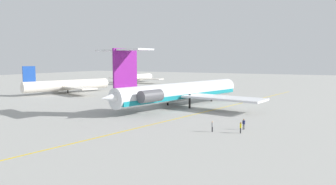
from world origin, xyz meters
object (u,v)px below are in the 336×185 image
airliner_mid_left (70,85)px  main_jetliner (179,92)px  airliner_mid_right (136,78)px  ground_crew_portside (244,123)px  safety_cone_nose (174,92)px  ground_crew_near_nose (241,126)px  ground_crew_near_tail (212,125)px

airliner_mid_left → main_jetliner: bearing=-84.3°
airliner_mid_right → airliner_mid_left: bearing=-174.4°
ground_crew_portside → safety_cone_nose: (47.45, 36.58, -0.88)m
ground_crew_near_nose → ground_crew_near_tail: size_ratio=1.00×
airliner_mid_left → ground_crew_near_nose: size_ratio=17.50×
airliner_mid_left → ground_crew_near_nose: bearing=-95.8°
ground_crew_near_tail → safety_cone_nose: ground_crew_near_tail is taller
airliner_mid_left → ground_crew_near_tail: size_ratio=17.53×
ground_crew_portside → safety_cone_nose: size_ratio=3.32×
airliner_mid_right → ground_crew_near_nose: airliner_mid_right is taller
airliner_mid_right → ground_crew_near_nose: bearing=-139.7°
airliner_mid_left → safety_cone_nose: 37.10m
main_jetliner → ground_crew_portside: main_jetliner is taller
main_jetliner → ground_crew_portside: bearing=-115.9°
ground_crew_near_tail → safety_cone_nose: size_ratio=3.29×
main_jetliner → ground_crew_near_tail: bearing=-127.9°
main_jetliner → ground_crew_near_tail: 28.21m
ground_crew_near_nose → ground_crew_portside: 2.94m
ground_crew_portside → airliner_mid_right: bearing=33.9°
airliner_mid_right → ground_crew_near_nose: size_ratio=16.83×
main_jetliner → airliner_mid_left: (12.20, 48.54, -0.98)m
ground_crew_near_tail → ground_crew_portside: size_ratio=0.99×
airliner_mid_left → ground_crew_near_nose: 77.34m
airliner_mid_right → safety_cone_nose: size_ratio=55.46×
main_jetliner → ground_crew_near_nose: bearing=-119.9°
main_jetliner → ground_crew_portside: (-18.31, -20.94, -2.68)m
ground_crew_near_nose → safety_cone_nose: size_ratio=3.30×
ground_crew_near_nose → main_jetliner: bearing=-85.4°
main_jetliner → airliner_mid_right: main_jetliner is taller
safety_cone_nose → airliner_mid_right: bearing=47.9°
ground_crew_near_nose → safety_cone_nose: bearing=-94.2°
ground_crew_near_nose → ground_crew_portside: size_ratio=0.99×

